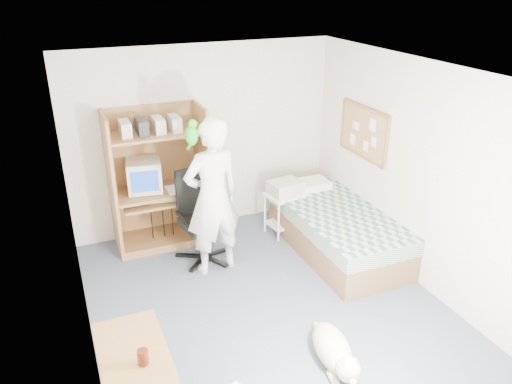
% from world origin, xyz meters
% --- Properties ---
extents(floor, '(4.00, 4.00, 0.00)m').
position_xyz_m(floor, '(0.00, 0.00, 0.00)').
color(floor, '#464F5F').
rests_on(floor, ground).
extents(wall_back, '(3.60, 0.02, 2.50)m').
position_xyz_m(wall_back, '(0.00, 2.00, 1.25)').
color(wall_back, beige).
rests_on(wall_back, floor).
extents(wall_right, '(0.02, 4.00, 2.50)m').
position_xyz_m(wall_right, '(1.80, 0.00, 1.25)').
color(wall_right, beige).
rests_on(wall_right, floor).
extents(wall_left, '(0.02, 4.00, 2.50)m').
position_xyz_m(wall_left, '(-1.80, 0.00, 1.25)').
color(wall_left, beige).
rests_on(wall_left, floor).
extents(ceiling, '(3.60, 4.00, 0.02)m').
position_xyz_m(ceiling, '(0.00, 0.00, 2.50)').
color(ceiling, white).
rests_on(ceiling, wall_back).
extents(computer_hutch, '(1.20, 0.63, 1.80)m').
position_xyz_m(computer_hutch, '(-0.70, 1.74, 0.82)').
color(computer_hutch, brown).
rests_on(computer_hutch, floor).
extents(bed, '(1.02, 2.02, 0.66)m').
position_xyz_m(bed, '(1.30, 0.62, 0.29)').
color(bed, brown).
rests_on(bed, floor).
extents(side_desk, '(0.50, 1.00, 0.75)m').
position_xyz_m(side_desk, '(-1.55, -1.20, 0.49)').
color(side_desk, brown).
rests_on(side_desk, floor).
extents(corkboard, '(0.04, 0.94, 0.66)m').
position_xyz_m(corkboard, '(1.77, 0.90, 1.45)').
color(corkboard, '#9E7646').
rests_on(corkboard, wall_right).
extents(office_chair, '(0.64, 0.64, 1.14)m').
position_xyz_m(office_chair, '(-0.34, 1.12, 0.41)').
color(office_chair, black).
rests_on(office_chair, floor).
extents(person, '(0.75, 0.56, 1.89)m').
position_xyz_m(person, '(-0.28, 0.81, 0.94)').
color(person, silver).
rests_on(person, floor).
extents(parrot, '(0.14, 0.24, 0.38)m').
position_xyz_m(parrot, '(-0.48, 0.82, 1.73)').
color(parrot, '#138213').
rests_on(parrot, person).
extents(dog, '(0.41, 0.96, 0.36)m').
position_xyz_m(dog, '(0.21, -1.16, 0.16)').
color(dog, beige).
rests_on(dog, floor).
extents(printer_cart, '(0.54, 0.46, 0.58)m').
position_xyz_m(printer_cart, '(0.89, 1.31, 0.39)').
color(printer_cart, white).
rests_on(printer_cart, floor).
extents(printer, '(0.47, 0.38, 0.18)m').
position_xyz_m(printer, '(0.89, 1.31, 0.67)').
color(printer, '#B5B4AF').
rests_on(printer, printer_cart).
extents(crt_monitor, '(0.48, 0.50, 0.40)m').
position_xyz_m(crt_monitor, '(-0.87, 1.75, 0.97)').
color(crt_monitor, beige).
rests_on(crt_monitor, computer_hutch).
extents(keyboard, '(0.47, 0.23, 0.03)m').
position_xyz_m(keyboard, '(-0.66, 1.58, 0.67)').
color(keyboard, beige).
rests_on(keyboard, computer_hutch).
extents(pencil_cup, '(0.08, 0.08, 0.12)m').
position_xyz_m(pencil_cup, '(-0.40, 1.65, 0.82)').
color(pencil_cup, yellow).
rests_on(pencil_cup, computer_hutch).
extents(drink_glass, '(0.08, 0.08, 0.12)m').
position_xyz_m(drink_glass, '(-1.50, -1.30, 0.81)').
color(drink_glass, '#3F160A').
rests_on(drink_glass, side_desk).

